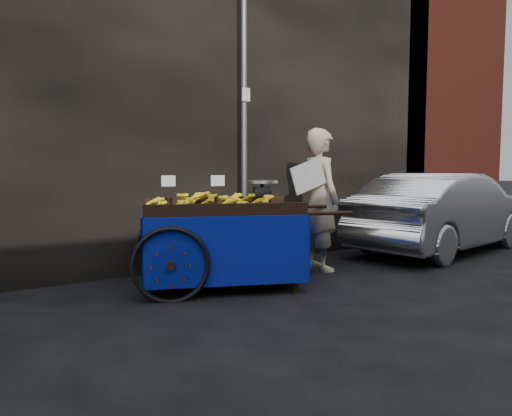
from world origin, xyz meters
TOP-DOWN VIEW (x-y plane):
  - ground at (0.00, 0.00)m, footprint 80.00×80.00m
  - building_wall at (0.39, 2.60)m, footprint 13.50×2.00m
  - street_pole at (0.30, 1.30)m, footprint 0.12×0.10m
  - banana_cart at (-0.55, 0.55)m, footprint 2.72×1.95m
  - vendor at (1.09, 0.60)m, footprint 0.93×0.76m
  - plastic_bag at (0.68, 0.48)m, footprint 0.30×0.24m
  - parked_car at (3.81, 0.63)m, footprint 4.15×2.04m

SIDE VIEW (x-z plane):
  - ground at x=0.00m, z-range 0.00..0.00m
  - plastic_bag at x=0.68m, z-range 0.00..0.27m
  - parked_car at x=3.81m, z-range 0.00..1.31m
  - banana_cart at x=-0.55m, z-range 0.16..1.51m
  - vendor at x=1.09m, z-range 0.00..1.94m
  - street_pole at x=0.30m, z-range 0.01..4.01m
  - building_wall at x=0.39m, z-range 0.00..5.00m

